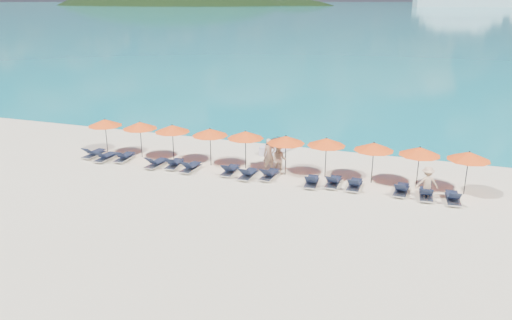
% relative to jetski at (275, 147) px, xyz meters
% --- Properties ---
extents(ground, '(1400.00, 1400.00, 0.00)m').
position_rel_jetski_xyz_m(ground, '(0.58, -8.30, -0.36)').
color(ground, beige).
extents(sea, '(1600.00, 1300.00, 0.01)m').
position_rel_jetski_xyz_m(sea, '(0.58, 651.70, -0.35)').
color(sea, '#1FA9B2').
rests_on(sea, ground).
extents(headland_main, '(374.00, 242.00, 126.50)m').
position_rel_jetski_xyz_m(headland_main, '(-299.42, 531.70, -38.36)').
color(headland_main, black).
rests_on(headland_main, ground).
extents(headland_small, '(162.00, 126.00, 85.50)m').
position_rel_jetski_xyz_m(headland_small, '(-149.42, 551.70, -35.36)').
color(headland_small, black).
rests_on(headland_small, ground).
extents(jetski, '(1.50, 2.57, 0.86)m').
position_rel_jetski_xyz_m(jetski, '(0.00, 0.00, 0.00)').
color(jetski, silver).
rests_on(jetski, ground).
extents(beachgoer_a, '(0.82, 0.72, 1.88)m').
position_rel_jetski_xyz_m(beachgoer_a, '(0.73, -3.46, 0.59)').
color(beachgoer_a, '#DAAD85').
rests_on(beachgoer_a, ground).
extents(beachgoer_b, '(0.87, 0.55, 1.72)m').
position_rel_jetski_xyz_m(beachgoer_b, '(1.43, -3.86, 0.50)').
color(beachgoer_b, '#DAAD85').
rests_on(beachgoer_b, ground).
extents(beachgoer_c, '(1.16, 0.75, 1.65)m').
position_rel_jetski_xyz_m(beachgoer_c, '(9.28, -4.81, 0.47)').
color(beachgoer_c, '#DAAD85').
rests_on(beachgoer_c, ground).
extents(umbrella_0, '(2.10, 2.10, 2.28)m').
position_rel_jetski_xyz_m(umbrella_0, '(-9.96, -3.71, 1.66)').
color(umbrella_0, black).
rests_on(umbrella_0, ground).
extents(umbrella_1, '(2.10, 2.10, 2.28)m').
position_rel_jetski_xyz_m(umbrella_1, '(-7.52, -3.61, 1.66)').
color(umbrella_1, black).
rests_on(umbrella_1, ground).
extents(umbrella_2, '(2.10, 2.10, 2.28)m').
position_rel_jetski_xyz_m(umbrella_2, '(-5.29, -3.63, 1.66)').
color(umbrella_2, black).
rests_on(umbrella_2, ground).
extents(umbrella_3, '(2.10, 2.10, 2.28)m').
position_rel_jetski_xyz_m(umbrella_3, '(-2.82, -3.66, 1.66)').
color(umbrella_3, black).
rests_on(umbrella_3, ground).
extents(umbrella_4, '(2.10, 2.10, 2.28)m').
position_rel_jetski_xyz_m(umbrella_4, '(-0.68, -3.52, 1.66)').
color(umbrella_4, black).
rests_on(umbrella_4, ground).
extents(umbrella_5, '(2.10, 2.10, 2.28)m').
position_rel_jetski_xyz_m(umbrella_5, '(1.76, -3.72, 1.66)').
color(umbrella_5, black).
rests_on(umbrella_5, ground).
extents(umbrella_6, '(2.10, 2.10, 2.28)m').
position_rel_jetski_xyz_m(umbrella_6, '(3.95, -3.42, 1.66)').
color(umbrella_6, black).
rests_on(umbrella_6, ground).
extents(umbrella_7, '(2.10, 2.10, 2.28)m').
position_rel_jetski_xyz_m(umbrella_7, '(6.47, -3.46, 1.66)').
color(umbrella_7, black).
rests_on(umbrella_7, ground).
extents(umbrella_8, '(2.10, 2.10, 2.28)m').
position_rel_jetski_xyz_m(umbrella_8, '(8.77, -3.53, 1.66)').
color(umbrella_8, black).
rests_on(umbrella_8, ground).
extents(umbrella_9, '(2.10, 2.10, 2.28)m').
position_rel_jetski_xyz_m(umbrella_9, '(11.08, -3.56, 1.66)').
color(umbrella_9, black).
rests_on(umbrella_9, ground).
extents(lounger_0, '(0.72, 1.73, 0.66)m').
position_rel_jetski_xyz_m(lounger_0, '(-10.33, -4.61, -0.12)').
color(lounger_0, silver).
rests_on(lounger_0, ground).
extents(lounger_1, '(0.63, 1.71, 0.66)m').
position_rel_jetski_xyz_m(lounger_1, '(-9.22, -4.98, -0.12)').
color(lounger_1, silver).
rests_on(lounger_1, ground).
extents(lounger_2, '(0.72, 1.73, 0.66)m').
position_rel_jetski_xyz_m(lounger_2, '(-8.12, -4.62, -0.12)').
color(lounger_2, silver).
rests_on(lounger_2, ground).
extents(lounger_3, '(0.79, 1.75, 0.66)m').
position_rel_jetski_xyz_m(lounger_3, '(-5.70, -4.99, -0.12)').
color(lounger_3, silver).
rests_on(lounger_3, ground).
extents(lounger_4, '(0.78, 1.75, 0.66)m').
position_rel_jetski_xyz_m(lounger_4, '(-4.65, -4.74, -0.12)').
color(lounger_4, silver).
rests_on(lounger_4, ground).
extents(lounger_5, '(0.68, 1.72, 0.66)m').
position_rel_jetski_xyz_m(lounger_5, '(-3.49, -4.97, -0.12)').
color(lounger_5, silver).
rests_on(lounger_5, ground).
extents(lounger_6, '(0.66, 1.71, 0.66)m').
position_rel_jetski_xyz_m(lounger_6, '(-1.16, -4.71, -0.12)').
color(lounger_6, silver).
rests_on(lounger_6, ground).
extents(lounger_7, '(0.67, 1.72, 0.66)m').
position_rel_jetski_xyz_m(lounger_7, '(0.00, -4.96, -0.12)').
color(lounger_7, silver).
rests_on(lounger_7, ground).
extents(lounger_8, '(0.75, 1.74, 0.66)m').
position_rel_jetski_xyz_m(lounger_8, '(1.14, -4.66, -0.12)').
color(lounger_8, silver).
rests_on(lounger_8, ground).
extents(lounger_9, '(0.78, 1.75, 0.66)m').
position_rel_jetski_xyz_m(lounger_9, '(3.56, -4.94, -0.12)').
color(lounger_9, silver).
rests_on(lounger_9, ground).
extents(lounger_10, '(0.67, 1.72, 0.66)m').
position_rel_jetski_xyz_m(lounger_10, '(4.65, -4.60, -0.12)').
color(lounger_10, silver).
rests_on(lounger_10, ground).
extents(lounger_11, '(0.63, 1.70, 0.66)m').
position_rel_jetski_xyz_m(lounger_11, '(5.77, -4.66, -0.12)').
color(lounger_11, silver).
rests_on(lounger_11, ground).
extents(lounger_12, '(0.75, 1.74, 0.66)m').
position_rel_jetski_xyz_m(lounger_12, '(8.10, -4.60, -0.12)').
color(lounger_12, silver).
rests_on(lounger_12, ground).
extents(lounger_13, '(0.72, 1.74, 0.66)m').
position_rel_jetski_xyz_m(lounger_13, '(9.28, -4.79, -0.12)').
color(lounger_13, silver).
rests_on(lounger_13, ground).
extents(lounger_14, '(0.76, 1.75, 0.66)m').
position_rel_jetski_xyz_m(lounger_14, '(10.52, -4.87, -0.12)').
color(lounger_14, silver).
rests_on(lounger_14, ground).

